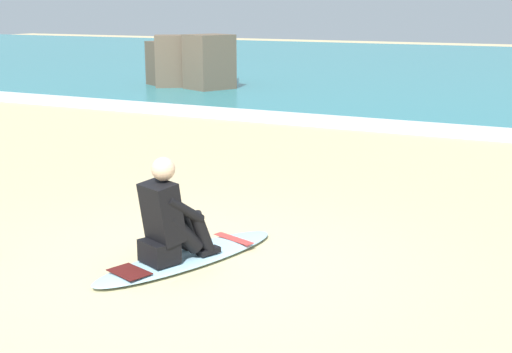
% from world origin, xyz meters
% --- Properties ---
extents(ground_plane, '(80.00, 80.00, 0.00)m').
position_xyz_m(ground_plane, '(0.00, 0.00, 0.00)').
color(ground_plane, '#CCB584').
extents(sea, '(80.00, 28.00, 0.10)m').
position_xyz_m(sea, '(0.00, 21.66, 0.05)').
color(sea, teal).
rests_on(sea, ground).
extents(breaking_foam, '(80.00, 0.90, 0.11)m').
position_xyz_m(breaking_foam, '(0.00, 7.96, 0.06)').
color(breaking_foam, white).
rests_on(breaking_foam, ground).
extents(surfboard_main, '(1.15, 2.12, 0.08)m').
position_xyz_m(surfboard_main, '(-0.21, 0.17, 0.04)').
color(surfboard_main, '#9ED1E5').
rests_on(surfboard_main, ground).
extents(surfer_seated, '(0.57, 0.77, 0.95)m').
position_xyz_m(surfer_seated, '(-0.27, -0.03, 0.44)').
color(surfer_seated, black).
rests_on(surfer_seated, surfboard_main).
extents(rock_outcrop_distant, '(2.87, 2.73, 1.54)m').
position_xyz_m(rock_outcrop_distant, '(-7.16, 11.91, 0.66)').
color(rock_outcrop_distant, brown).
rests_on(rock_outcrop_distant, ground).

